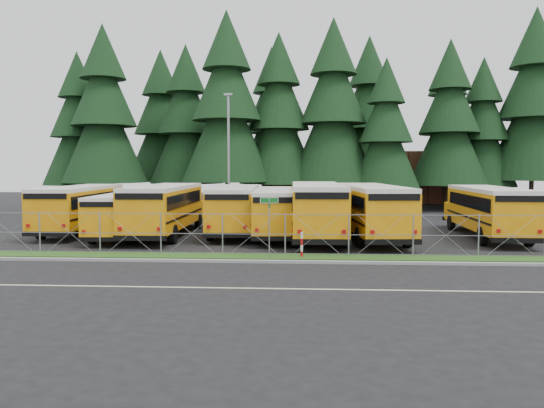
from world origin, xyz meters
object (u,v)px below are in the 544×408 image
Objects in this scene: bus_4 at (276,213)px; bus_east at (487,213)px; bus_0 at (82,209)px; striped_bollard at (302,245)px; bus_2 at (166,211)px; bus_1 at (125,215)px; street_sign at (269,215)px; bus_5 at (316,211)px; bus_3 at (236,210)px; bus_6 at (369,212)px; light_standard at (229,151)px.

bus_4 is 0.96× the size of bus_east.
bus_0 is at bearing 172.25° from bus_4.
bus_0 is at bearing 179.89° from bus_east.
bus_2 is at bearing 138.23° from striped_bollard.
bus_4 reaches higher than bus_1.
bus_4 is at bearing 90.60° from street_sign.
bus_4 is at bearing 157.79° from bus_5.
bus_0 is at bearing 177.79° from bus_3.
bus_0 is 9.87m from bus_3.
bus_2 is 11.13m from striped_bollard.
bus_1 is at bearing 142.41° from street_sign.
bus_0 is at bearing 148.24° from striped_bollard.
light_standard is (-9.96, 12.00, 3.93)m from bus_6.
bus_5 is 14.51m from light_standard.
street_sign is (12.58, -9.04, 0.54)m from bus_0.
bus_4 is at bearing -177.15° from bus_east.
bus_2 reaches higher than bus_0.
bus_0 is 25.00m from bus_east.
striped_bollard is (-0.82, -6.61, -1.01)m from bus_5.
light_standard is (-4.56, 19.13, 3.47)m from street_sign.
bus_6 is 7.06m from bus_east.
bus_5 is at bearing -60.59° from light_standard.
light_standard is (2.23, 11.41, 3.95)m from bus_2.
bus_4 is 12.48m from bus_east.
bus_5 reaches higher than bus_3.
bus_4 is at bearing 101.72° from striped_bollard.
bus_6 is at bearing 60.02° from striped_bollard.
bus_0 is 15.03m from bus_5.
bus_2 is (5.79, -1.32, 0.06)m from bus_0.
bus_east is (12.48, 0.11, 0.06)m from bus_4.
bus_6 is at bearing -10.03° from bus_4.
bus_2 is at bearing -164.18° from bus_3.
bus_1 is at bearing -162.27° from bus_2.
bus_2 reaches higher than street_sign.
bus_6 reaches higher than bus_1.
street_sign reaches higher than bus_1.
striped_bollard is (-3.92, -6.79, -0.97)m from bus_6.
bus_3 is at bearing 178.26° from bus_east.
bus_east is at bearing -33.31° from light_standard.
bus_0 is 1.12× the size of light_standard.
bus_3 is at bearing 17.58° from bus_2.
bus_2 is 1.04× the size of bus_3.
bus_2 is 12.28m from light_standard.
bus_4 is (6.71, 0.14, -0.11)m from bus_2.
bus_east is at bearing 32.77° from street_sign.
bus_6 reaches higher than bus_2.
bus_3 is at bearing 156.00° from bus_5.
striped_bollard is (10.54, -6.64, -0.70)m from bus_1.
street_sign is at bearing -167.05° from striped_bollard.
bus_4 is at bearing -68.32° from light_standard.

